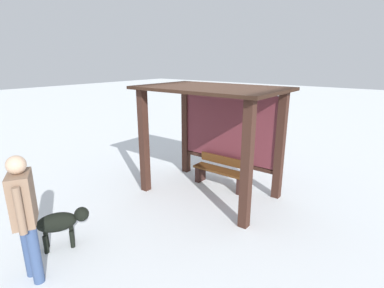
# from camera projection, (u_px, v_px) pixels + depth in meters

# --- Properties ---
(ground_plane) EXTENTS (60.00, 60.00, 0.00)m
(ground_plane) POSITION_uv_depth(u_px,v_px,m) (209.00, 193.00, 6.62)
(ground_plane) COLOR white
(bus_shelter) EXTENTS (2.98, 1.93, 2.39)m
(bus_shelter) POSITION_uv_depth(u_px,v_px,m) (217.00, 118.00, 6.34)
(bus_shelter) COLOR #382018
(bus_shelter) RESTS_ON ground
(bench_left_inside) EXTENTS (1.35, 0.35, 0.71)m
(bench_left_inside) POSITION_uv_depth(u_px,v_px,m) (221.00, 173.00, 6.89)
(bench_left_inside) COLOR #553014
(bench_left_inside) RESTS_ON ground
(person_walking) EXTENTS (0.60, 0.45, 1.79)m
(person_walking) POSITION_uv_depth(u_px,v_px,m) (24.00, 209.00, 3.75)
(person_walking) COLOR #866952
(person_walking) RESTS_ON ground
(dog) EXTENTS (0.56, 0.82, 0.62)m
(dog) POSITION_uv_depth(u_px,v_px,m) (61.00, 222.00, 4.62)
(dog) COLOR black
(dog) RESTS_ON ground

